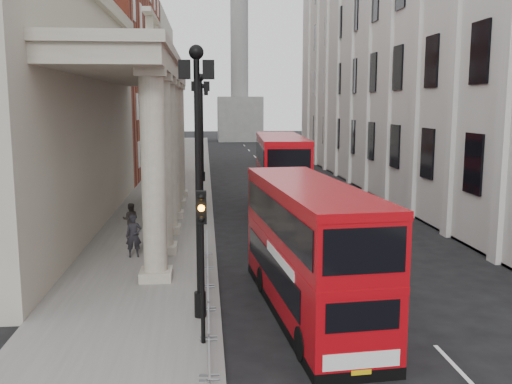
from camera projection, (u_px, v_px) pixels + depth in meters
name	position (u px, v px, depth m)	size (l,w,h in m)	color
ground	(224.00, 380.00, 14.02)	(260.00, 260.00, 0.00)	black
sidewalk_west	(171.00, 193.00, 43.28)	(6.00, 140.00, 0.12)	slate
sidewalk_east	(383.00, 190.00, 44.73)	(3.00, 140.00, 0.12)	slate
kerb	(210.00, 192.00, 43.53)	(0.20, 140.00, 0.14)	slate
portico_building	(11.00, 118.00, 29.90)	(9.00, 28.00, 12.00)	gray
brick_building	(105.00, 62.00, 58.66)	(9.00, 32.00, 22.00)	maroon
west_building_far	(140.00, 83.00, 90.31)	(9.00, 30.00, 20.00)	gray
east_building	(411.00, 30.00, 45.01)	(8.00, 55.00, 25.00)	beige
monument_column	(239.00, 52.00, 102.66)	(8.00, 8.00, 54.20)	#60605E
lamp_post_south	(198.00, 165.00, 17.15)	(1.05, 0.44, 8.32)	black
lamp_post_mid	(201.00, 136.00, 32.90)	(1.05, 0.44, 8.32)	black
lamp_post_north	(202.00, 125.00, 48.65)	(1.05, 0.44, 8.32)	black
traffic_light	(202.00, 239.00, 15.45)	(0.28, 0.33, 4.30)	black
crowd_barriers	(208.00, 321.00, 16.08)	(0.50, 18.75, 1.10)	gray
bus_near	(309.00, 246.00, 18.24)	(3.20, 9.96, 4.23)	#AB070F
bus_far	(281.00, 172.00, 35.74)	(3.22, 11.15, 4.76)	#AF080F
pedestrian_a	(134.00, 236.00, 24.74)	(0.68, 0.45, 1.87)	black
pedestrian_b	(131.00, 219.00, 28.80)	(0.81, 0.63, 1.66)	black
pedestrian_c	(170.00, 200.00, 34.46)	(0.82, 0.53, 1.67)	black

